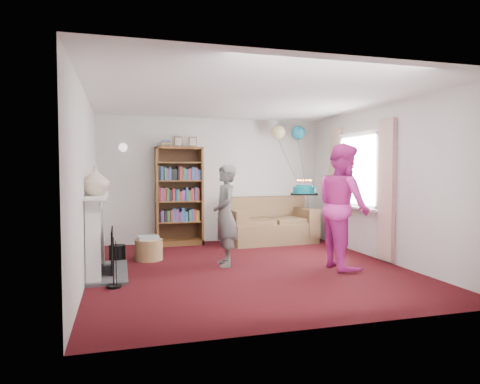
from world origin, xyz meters
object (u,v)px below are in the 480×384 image
object	(u,v)px
bookcase	(179,197)
person_magenta	(343,206)
birthday_cake	(304,190)
sofa	(269,225)
person_striped	(225,215)

from	to	relation	value
bookcase	person_magenta	world-z (taller)	bookcase
bookcase	birthday_cake	bearing A→B (deg)	-57.63
sofa	person_striped	bearing A→B (deg)	-130.81
sofa	person_magenta	world-z (taller)	person_magenta
bookcase	birthday_cake	size ratio (longest dim) A/B	5.30
person_striped	person_magenta	xyz separation A→B (m)	(1.65, -0.61, 0.15)
bookcase	birthday_cake	distance (m)	2.91
bookcase	person_striped	bearing A→B (deg)	-78.01
person_magenta	birthday_cake	xyz separation A→B (m)	(-0.53, 0.21, 0.23)
bookcase	person_striped	size ratio (longest dim) A/B	1.37
birthday_cake	person_striped	bearing A→B (deg)	160.44
sofa	person_striped	size ratio (longest dim) A/B	1.11
person_striped	sofa	bearing A→B (deg)	146.09
sofa	person_striped	world-z (taller)	person_striped
person_striped	birthday_cake	world-z (taller)	person_striped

